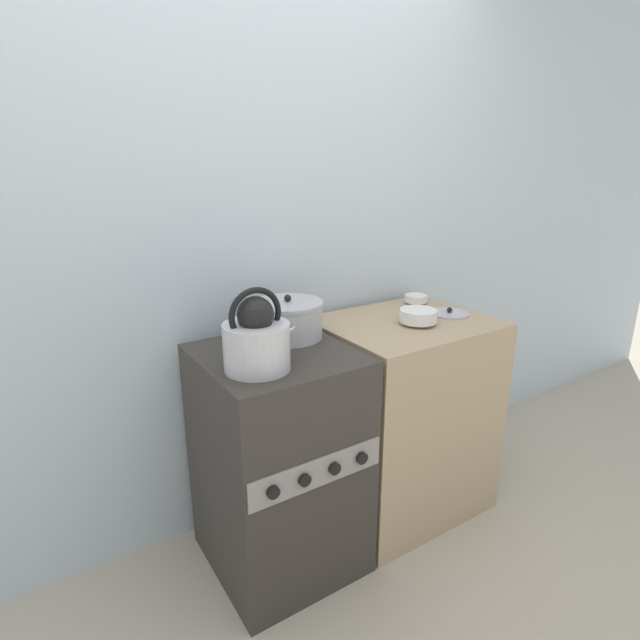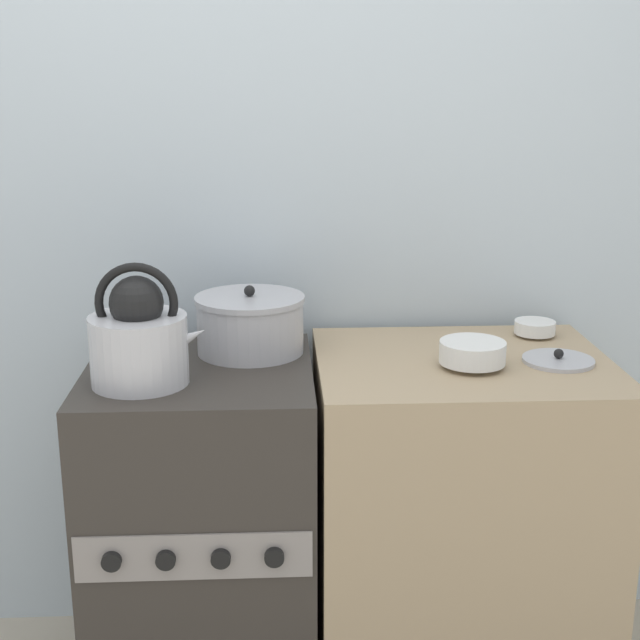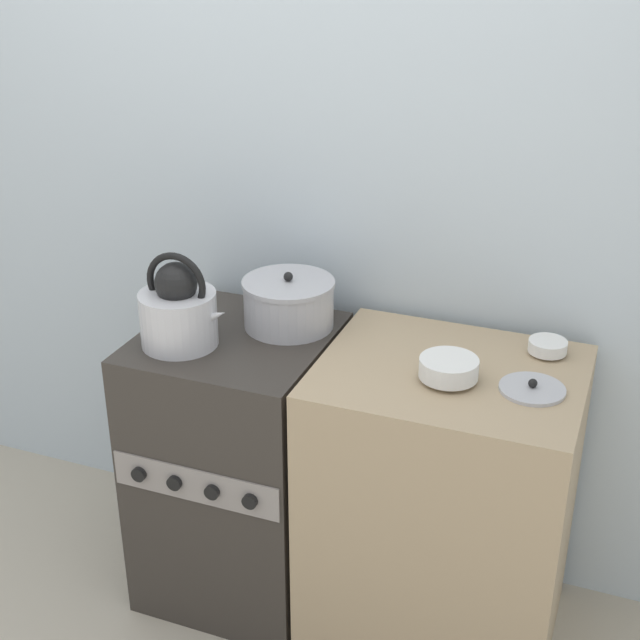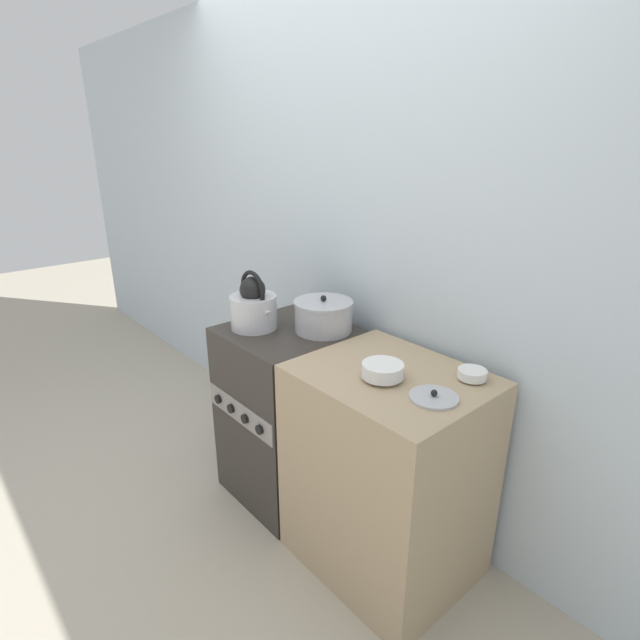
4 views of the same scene
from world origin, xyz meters
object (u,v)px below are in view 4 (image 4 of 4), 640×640
(kettle, at_px, (254,307))
(enamel_bowl, at_px, (383,370))
(cooking_pot, at_px, (323,316))
(small_ceramic_bowl, at_px, (472,374))
(stove, at_px, (289,412))
(loose_pot_lid, at_px, (434,397))

(kettle, height_order, enamel_bowl, kettle)
(kettle, xyz_separation_m, cooking_pot, (0.24, 0.23, -0.03))
(cooking_pot, bearing_deg, kettle, -137.13)
(small_ceramic_bowl, bearing_deg, cooking_pot, -174.08)
(cooking_pot, distance_m, enamel_bowl, 0.56)
(small_ceramic_bowl, bearing_deg, stove, -166.95)
(cooking_pot, relative_size, small_ceramic_bowl, 2.57)
(enamel_bowl, bearing_deg, kettle, -176.00)
(cooking_pot, xyz_separation_m, small_ceramic_bowl, (0.75, 0.08, -0.04))
(kettle, xyz_separation_m, enamel_bowl, (0.77, 0.05, -0.06))
(stove, relative_size, cooking_pot, 3.25)
(enamel_bowl, xyz_separation_m, loose_pot_lid, (0.22, 0.03, -0.03))
(cooking_pot, bearing_deg, stove, -134.48)
(kettle, xyz_separation_m, small_ceramic_bowl, (1.00, 0.30, -0.08))
(kettle, distance_m, cooking_pot, 0.33)
(kettle, distance_m, loose_pot_lid, 1.00)
(stove, xyz_separation_m, cooking_pot, (0.12, 0.13, 0.52))
(cooking_pot, xyz_separation_m, enamel_bowl, (0.53, -0.17, -0.03))
(small_ceramic_bowl, bearing_deg, loose_pot_lid, -91.43)
(stove, distance_m, loose_pot_lid, 0.99)
(stove, height_order, loose_pot_lid, loose_pot_lid)
(enamel_bowl, xyz_separation_m, small_ceramic_bowl, (0.22, 0.25, -0.01))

